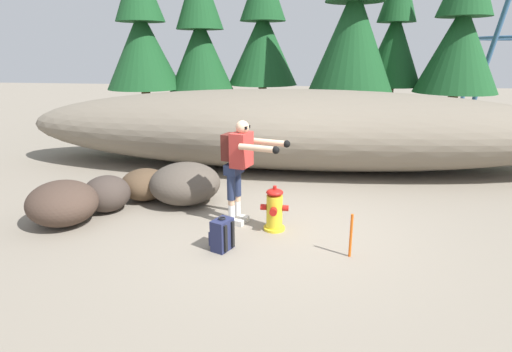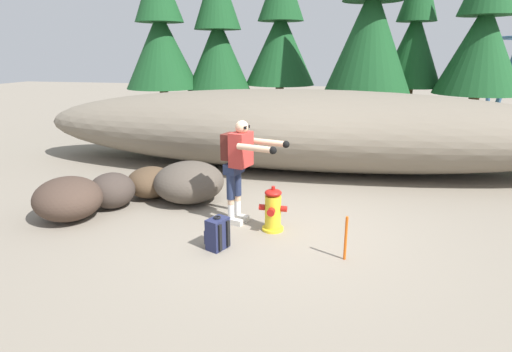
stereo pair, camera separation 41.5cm
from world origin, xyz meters
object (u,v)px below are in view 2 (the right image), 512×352
at_px(fire_hydrant, 273,210).
at_px(boulder_outlier, 112,190).
at_px(boulder_mid, 68,199).
at_px(boulder_large, 151,182).
at_px(utility_worker, 240,159).
at_px(survey_stake, 346,238).
at_px(boulder_small, 189,182).
at_px(spare_backpack, 217,234).

relative_size(fire_hydrant, boulder_outlier, 0.89).
bearing_deg(boulder_mid, boulder_large, 57.24).
height_order(utility_worker, boulder_outlier, utility_worker).
bearing_deg(boulder_large, survey_stake, -26.11).
xyz_separation_m(fire_hydrant, boulder_small, (-1.70, 0.95, 0.05)).
distance_m(fire_hydrant, survey_stake, 1.30).
bearing_deg(spare_backpack, boulder_mid, 12.76).
distance_m(boulder_mid, boulder_outlier, 0.74).
relative_size(spare_backpack, survey_stake, 0.78).
xyz_separation_m(utility_worker, boulder_outlier, (-2.35, 0.21, -0.74)).
distance_m(boulder_mid, survey_stake, 4.41).
relative_size(fire_hydrant, boulder_mid, 0.62).
xyz_separation_m(boulder_mid, boulder_outlier, (0.41, 0.62, -0.04)).
relative_size(fire_hydrant, spare_backpack, 1.49).
xyz_separation_m(spare_backpack, boulder_small, (-1.06, 1.71, 0.15)).
height_order(boulder_large, boulder_mid, boulder_mid).
bearing_deg(survey_stake, boulder_small, 149.01).
bearing_deg(boulder_mid, survey_stake, -6.21).
distance_m(utility_worker, boulder_small, 1.55).
relative_size(utility_worker, survey_stake, 2.73).
bearing_deg(boulder_small, survey_stake, -30.99).
bearing_deg(fire_hydrant, boulder_small, 150.86).
distance_m(spare_backpack, boulder_large, 2.57).
height_order(spare_backpack, boulder_mid, boulder_mid).
xyz_separation_m(utility_worker, survey_stake, (1.63, -0.88, -0.74)).
bearing_deg(boulder_mid, boulder_small, 36.52).
bearing_deg(boulder_outlier, boulder_large, 58.21).
relative_size(boulder_mid, survey_stake, 1.89).
xyz_separation_m(spare_backpack, survey_stake, (1.72, 0.04, 0.08)).
xyz_separation_m(boulder_small, boulder_outlier, (-1.20, -0.58, -0.06)).
xyz_separation_m(boulder_mid, survey_stake, (4.39, -0.48, -0.04)).
height_order(fire_hydrant, utility_worker, utility_worker).
height_order(boulder_large, survey_stake, survey_stake).
distance_m(boulder_small, survey_stake, 3.24).
xyz_separation_m(utility_worker, boulder_mid, (-2.76, -0.41, -0.70)).
xyz_separation_m(fire_hydrant, boulder_outlier, (-2.89, 0.37, -0.01)).
distance_m(spare_backpack, boulder_small, 2.02).
bearing_deg(boulder_mid, utility_worker, 8.39).
distance_m(boulder_small, boulder_outlier, 1.33).
distance_m(fire_hydrant, utility_worker, 0.92).
height_order(fire_hydrant, spare_backpack, fire_hydrant).
relative_size(boulder_small, survey_stake, 2.09).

